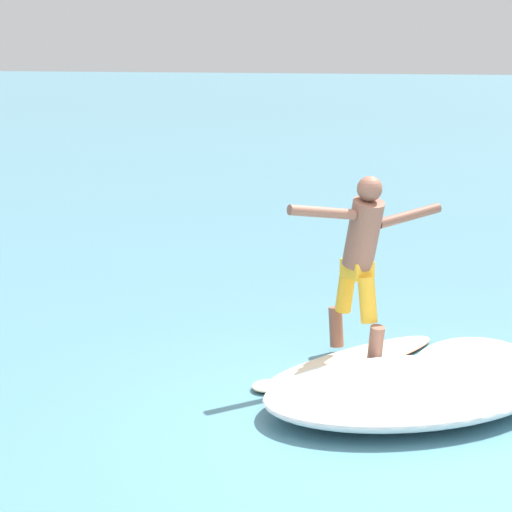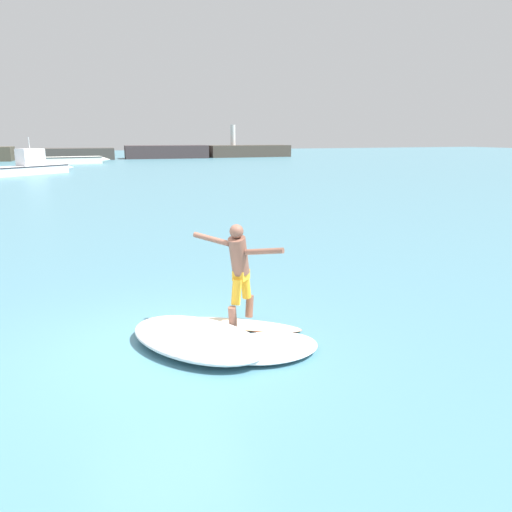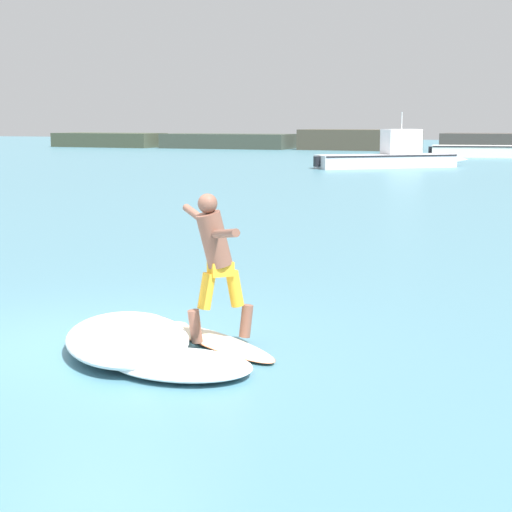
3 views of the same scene
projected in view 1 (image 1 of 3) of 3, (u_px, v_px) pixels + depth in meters
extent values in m
plane|color=teal|center=(372.00, 428.00, 6.50)|extent=(200.00, 200.00, 0.00)
ellipsoid|color=beige|center=(355.00, 359.00, 7.85)|extent=(1.92, 1.55, 0.07)
ellipsoid|color=beige|center=(268.00, 386.00, 7.23)|extent=(0.38, 0.37, 0.06)
ellipsoid|color=#DB5B2D|center=(355.00, 359.00, 7.85)|extent=(1.94, 1.57, 0.03)
cone|color=black|center=(414.00, 350.00, 8.38)|extent=(0.07, 0.07, 0.14)
cone|color=black|center=(395.00, 350.00, 8.39)|extent=(0.07, 0.07, 0.14)
cone|color=black|center=(415.00, 357.00, 8.19)|extent=(0.07, 0.07, 0.14)
cylinder|color=brown|center=(376.00, 346.00, 7.53)|extent=(0.22, 0.21, 0.39)
cylinder|color=gold|center=(368.00, 300.00, 7.56)|extent=(0.26, 0.26, 0.43)
cylinder|color=brown|center=(336.00, 327.00, 8.07)|extent=(0.22, 0.21, 0.39)
cylinder|color=gold|center=(346.00, 290.00, 7.86)|extent=(0.26, 0.26, 0.43)
cube|color=gold|center=(357.00, 269.00, 7.65)|extent=(0.33, 0.33, 0.16)
cylinder|color=brown|center=(363.00, 234.00, 7.51)|extent=(0.50, 0.50, 0.66)
sphere|color=brown|center=(370.00, 189.00, 7.35)|extent=(0.22, 0.22, 0.22)
cylinder|color=brown|center=(409.00, 216.00, 7.65)|extent=(0.52, 0.54, 0.20)
cylinder|color=brown|center=(322.00, 212.00, 7.19)|extent=(0.52, 0.53, 0.19)
ellipsoid|color=white|center=(477.00, 366.00, 7.56)|extent=(1.61, 1.21, 0.16)
ellipsoid|color=white|center=(406.00, 391.00, 6.84)|extent=(2.40, 2.73, 0.29)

